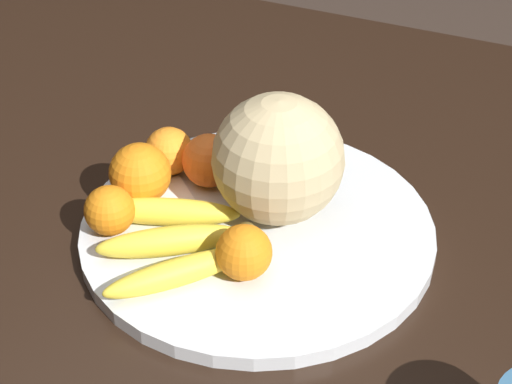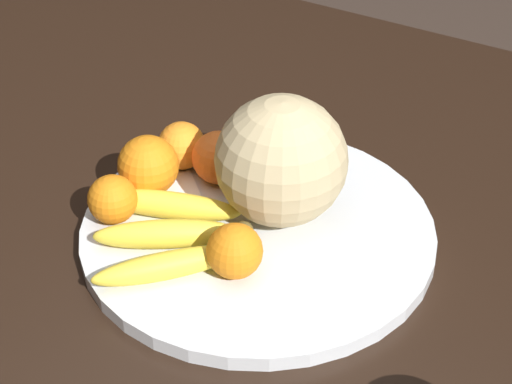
% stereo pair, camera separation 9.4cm
% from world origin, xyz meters
% --- Properties ---
extents(kitchen_table, '(1.69, 1.20, 0.70)m').
position_xyz_m(kitchen_table, '(0.00, 0.00, 0.63)').
color(kitchen_table, black).
rests_on(kitchen_table, ground_plane).
extents(fruit_bowl, '(0.40, 0.40, 0.02)m').
position_xyz_m(fruit_bowl, '(-0.05, 0.00, 0.71)').
color(fruit_bowl, silver).
rests_on(fruit_bowl, kitchen_table).
extents(melon, '(0.15, 0.15, 0.15)m').
position_xyz_m(melon, '(-0.06, -0.03, 0.80)').
color(melon, tan).
rests_on(melon, fruit_bowl).
extents(banana_bunch, '(0.21, 0.20, 0.03)m').
position_xyz_m(banana_bunch, '(0.02, 0.08, 0.74)').
color(banana_bunch, brown).
rests_on(banana_bunch, fruit_bowl).
extents(orange_front_left, '(0.07, 0.07, 0.07)m').
position_xyz_m(orange_front_left, '(0.09, 0.01, 0.76)').
color(orange_front_left, orange).
rests_on(orange_front_left, fruit_bowl).
extents(orange_front_right, '(0.06, 0.06, 0.06)m').
position_xyz_m(orange_front_right, '(0.09, -0.05, 0.75)').
color(orange_front_right, orange).
rests_on(orange_front_right, fruit_bowl).
extents(orange_mid_center, '(0.06, 0.06, 0.06)m').
position_xyz_m(orange_mid_center, '(0.04, -0.05, 0.75)').
color(orange_mid_center, orange).
rests_on(orange_mid_center, fruit_bowl).
extents(orange_back_left, '(0.06, 0.06, 0.06)m').
position_xyz_m(orange_back_left, '(-0.07, 0.08, 0.75)').
color(orange_back_left, orange).
rests_on(orange_back_left, fruit_bowl).
extents(orange_back_right, '(0.06, 0.06, 0.06)m').
position_xyz_m(orange_back_right, '(0.10, 0.07, 0.75)').
color(orange_back_right, orange).
rests_on(orange_back_right, fruit_bowl).
extents(produce_tag, '(0.10, 0.09, 0.00)m').
position_xyz_m(produce_tag, '(0.05, -0.00, 0.72)').
color(produce_tag, white).
rests_on(produce_tag, fruit_bowl).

